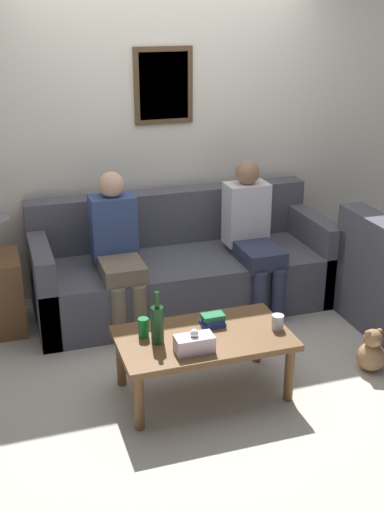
{
  "coord_description": "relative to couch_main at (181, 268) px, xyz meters",
  "views": [
    {
      "loc": [
        -1.4,
        -4.05,
        2.34
      ],
      "look_at": [
        -0.13,
        -0.13,
        0.69
      ],
      "focal_mm": 45.0,
      "sensor_mm": 36.0,
      "label": 1
    }
  ],
  "objects": [
    {
      "name": "teddy_bear",
      "position": [
        0.91,
        -1.4,
        -0.17
      ],
      "size": [
        0.19,
        0.19,
        0.31
      ],
      "color": "#A87A51",
      "rests_on": "ground_plane"
    },
    {
      "name": "couch_main",
      "position": [
        0.0,
        0.0,
        0.0
      ],
      "size": [
        2.36,
        0.92,
        0.88
      ],
      "color": "#4C4C56",
      "rests_on": "ground_plane"
    },
    {
      "name": "wine_bottle",
      "position": [
        -0.54,
        -1.29,
        0.23
      ],
      "size": [
        0.08,
        0.08,
        0.34
      ],
      "color": "#19421E",
      "rests_on": "coffee_table"
    },
    {
      "name": "tissue_box",
      "position": [
        -0.37,
        -1.46,
        0.16
      ],
      "size": [
        0.23,
        0.12,
        0.15
      ],
      "color": "silver",
      "rests_on": "coffee_table"
    },
    {
      "name": "person_left",
      "position": [
        -0.55,
        -0.17,
        0.32
      ],
      "size": [
        0.34,
        0.63,
        1.16
      ],
      "color": "#756651",
      "rests_on": "ground_plane"
    },
    {
      "name": "coffee_table",
      "position": [
        -0.25,
        -1.29,
        0.05
      ],
      "size": [
        1.07,
        0.61,
        0.41
      ],
      "color": "brown",
      "rests_on": "ground_plane"
    },
    {
      "name": "wall_back",
      "position": [
        0.0,
        0.48,
        1.0
      ],
      "size": [
        9.0,
        0.08,
        2.6
      ],
      "color": "silver",
      "rests_on": "ground_plane"
    },
    {
      "name": "ground_plane",
      "position": [
        0.0,
        -0.55,
        -0.3
      ],
      "size": [
        16.0,
        16.0,
        0.0
      ],
      "primitive_type": "plane",
      "color": "beige"
    },
    {
      "name": "book_stack",
      "position": [
        -0.15,
        -1.19,
        0.14
      ],
      "size": [
        0.16,
        0.12,
        0.08
      ],
      "color": "navy",
      "rests_on": "coffee_table"
    },
    {
      "name": "soda_can",
      "position": [
        -0.61,
        -1.19,
        0.17
      ],
      "size": [
        0.07,
        0.07,
        0.12
      ],
      "color": "#197A38",
      "rests_on": "coffee_table"
    },
    {
      "name": "drinking_glass",
      "position": [
        0.22,
        -1.36,
        0.15
      ],
      "size": [
        0.08,
        0.08,
        0.09
      ],
      "color": "silver",
      "rests_on": "coffee_table"
    },
    {
      "name": "person_right",
      "position": [
        0.53,
        -0.2,
        0.32
      ],
      "size": [
        0.34,
        0.66,
        1.17
      ],
      "color": "#2D334C",
      "rests_on": "ground_plane"
    }
  ]
}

